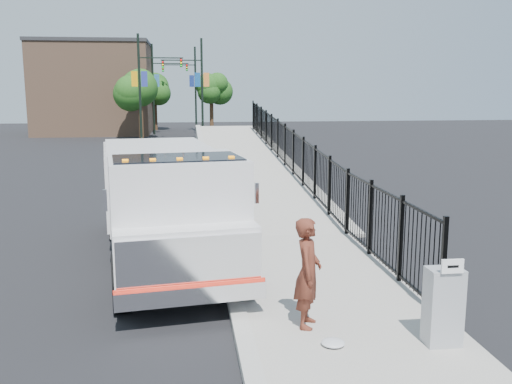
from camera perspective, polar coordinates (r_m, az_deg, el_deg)
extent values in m
plane|color=black|center=(11.88, -2.39, -10.08)|extent=(120.00, 120.00, 0.00)
cube|color=#9E998E|center=(10.36, 9.52, -13.01)|extent=(3.55, 12.00, 0.12)
cube|color=#ADAAA3|center=(10.00, -1.42, -13.63)|extent=(0.30, 12.00, 0.16)
cube|color=#9E998E|center=(27.58, -0.76, 1.71)|extent=(3.95, 24.06, 3.19)
cube|color=black|center=(23.74, 3.74, 2.48)|extent=(0.10, 28.00, 1.80)
cube|color=black|center=(14.30, -9.08, -4.11)|extent=(2.10, 7.57, 0.24)
cube|color=silver|center=(11.59, -7.94, -1.88)|extent=(2.89, 2.75, 2.20)
cube|color=silver|center=(10.40, -6.92, -6.41)|extent=(2.67, 1.11, 1.10)
cube|color=silver|center=(10.02, -6.59, -7.07)|extent=(2.52, 0.43, 0.94)
cube|color=silver|center=(10.11, -6.45, -10.20)|extent=(2.65, 0.55, 0.31)
cube|color=red|center=(10.06, -6.47, -9.32)|extent=(2.63, 0.41, 0.07)
cube|color=black|center=(11.20, -7.85, 1.14)|extent=(2.60, 1.75, 0.94)
cube|color=silver|center=(15.47, -9.74, 1.14)|extent=(3.24, 4.94, 1.87)
cube|color=silver|center=(10.33, -14.85, -0.82)|extent=(0.07, 0.07, 0.39)
cube|color=silver|center=(10.68, 0.08, -0.11)|extent=(0.07, 0.07, 0.39)
cube|color=orange|center=(10.68, -12.94, 3.03)|extent=(0.12, 0.10, 0.07)
cube|color=orange|center=(10.70, -10.29, 3.15)|extent=(0.12, 0.10, 0.07)
cube|color=orange|center=(10.75, -7.65, 3.25)|extent=(0.12, 0.10, 0.07)
cube|color=orange|center=(10.83, -5.04, 3.35)|extent=(0.12, 0.10, 0.07)
cube|color=orange|center=(10.92, -2.48, 3.44)|extent=(0.12, 0.10, 0.07)
cylinder|color=black|center=(11.08, -13.30, -8.86)|extent=(0.50, 1.14, 1.10)
cylinder|color=black|center=(11.36, -1.44, -8.10)|extent=(0.50, 1.14, 1.10)
cylinder|color=black|center=(16.28, -13.89, -2.70)|extent=(0.50, 1.14, 1.10)
cylinder|color=black|center=(16.47, -5.82, -2.30)|extent=(0.50, 1.14, 1.10)
cylinder|color=black|center=(17.47, -13.98, -1.83)|extent=(0.50, 1.14, 1.10)
cylinder|color=black|center=(17.64, -6.45, -1.46)|extent=(0.50, 1.14, 1.10)
imported|color=#5C271A|center=(9.77, 5.21, -8.04)|extent=(0.65, 0.80, 1.90)
cube|color=gray|center=(9.64, 18.21, -10.83)|extent=(0.55, 0.40, 1.25)
cube|color=white|center=(9.22, 19.05, -7.03)|extent=(0.35, 0.04, 0.22)
ellipsoid|color=silver|center=(9.42, 7.72, -14.71)|extent=(0.38, 0.38, 0.10)
cylinder|color=black|center=(43.04, -11.55, 9.96)|extent=(0.18, 0.18, 8.00)
cube|color=black|center=(43.01, -9.48, 13.09)|extent=(3.20, 0.08, 0.08)
cube|color=black|center=(42.96, -7.50, 12.68)|extent=(0.18, 0.22, 0.60)
cube|color=navy|center=(43.02, -11.11, 11.04)|extent=(0.45, 0.04, 1.10)
cube|color=orange|center=(43.07, -12.06, 11.01)|extent=(0.45, 0.04, 1.10)
cylinder|color=black|center=(46.35, -5.41, 10.13)|extent=(0.18, 0.18, 8.00)
cube|color=black|center=(46.38, -7.49, 12.94)|extent=(3.20, 0.08, 0.08)
cube|color=black|center=(46.39, -9.30, 12.46)|extent=(0.18, 0.22, 0.60)
cube|color=orange|center=(46.37, -4.99, 11.13)|extent=(0.45, 0.04, 1.10)
cube|color=#124A8A|center=(46.34, -5.87, 11.12)|extent=(0.45, 0.04, 1.10)
cylinder|color=black|center=(52.66, -10.25, 10.04)|extent=(0.18, 0.18, 8.00)
cube|color=black|center=(52.64, -8.55, 12.59)|extent=(3.20, 0.08, 0.08)
cube|color=black|center=(52.62, -6.93, 12.25)|extent=(0.18, 0.22, 0.60)
cube|color=#2C69A0|center=(52.65, -9.89, 10.92)|extent=(0.45, 0.04, 1.10)
cube|color=#C5790F|center=(52.68, -10.66, 10.90)|extent=(0.45, 0.04, 1.10)
cylinder|color=black|center=(55.77, -6.06, 10.15)|extent=(0.18, 0.18, 8.00)
cube|color=black|center=(55.80, -7.79, 12.48)|extent=(3.20, 0.08, 0.08)
cube|color=black|center=(55.82, -9.29, 12.08)|extent=(0.18, 0.22, 0.60)
cube|color=#CB4413|center=(55.78, -5.71, 10.98)|extent=(0.45, 0.04, 1.10)
cube|color=navy|center=(55.77, -6.44, 10.97)|extent=(0.45, 0.04, 1.10)
cylinder|color=#382314|center=(47.28, -11.41, 7.07)|extent=(0.36, 0.36, 3.20)
sphere|color=#194714|center=(47.22, -11.52, 9.98)|extent=(3.07, 3.07, 3.07)
cylinder|color=#382314|center=(51.92, -4.46, 7.52)|extent=(0.36, 0.36, 3.20)
sphere|color=#194714|center=(51.86, -4.50, 10.17)|extent=(2.18, 2.18, 2.18)
cylinder|color=#382314|center=(58.15, -10.02, 7.69)|extent=(0.36, 0.36, 3.20)
sphere|color=#194714|center=(58.10, -10.09, 10.06)|extent=(2.85, 2.85, 2.85)
cube|color=#8C664C|center=(55.69, -15.73, 9.83)|extent=(10.00, 10.00, 8.00)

